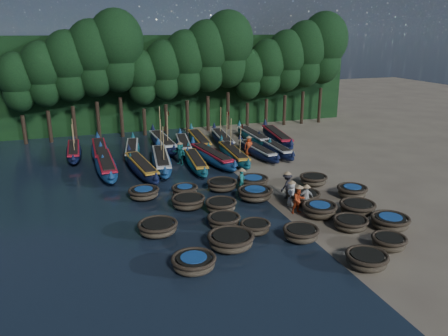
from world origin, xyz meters
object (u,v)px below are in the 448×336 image
object	(u,v)px
coracle_11	(224,221)
long_boat_10	(100,151)
long_boat_13	(184,145)
fisherman_2	(299,199)
coracle_14	(357,208)
fisherman_4	(306,196)
long_boat_12	(163,142)
coracle_24	(313,180)
long_boat_14	(199,141)
coracle_16	(221,205)
long_boat_4	(196,162)
coracle_18	(303,197)
long_boat_3	(161,161)
long_boat_16	(253,137)
coracle_6	(231,240)
long_boat_6	(234,154)
long_boat_7	(257,151)
long_boat_5	(212,157)
coracle_10	(158,227)
coracle_5	(194,263)
fisherman_5	(180,153)
coracle_20	(144,193)
long_boat_9	(74,151)
long_boat_2	(141,167)
coracle_12	(255,227)
long_boat_8	(274,148)
long_boat_1	(106,165)
coracle_3	(367,259)
coracle_21	(185,190)
coracle_13	(319,210)
fisherman_6	(249,145)
coracle_7	(301,233)
fisherman_3	(287,185)
coracle_17	(255,193)
coracle_9	(390,222)
coracle_19	(352,191)
long_boat_11	(132,150)
fisherman_0	(291,193)
coracle_22	(222,185)
coracle_15	(188,202)
coracle_23	(253,181)
coracle_4	(389,242)
long_boat_15	(222,139)

from	to	relation	value
coracle_11	long_boat_10	xyz separation A→B (m)	(-5.54, 16.72, 0.15)
long_boat_13	fisherman_2	world-z (taller)	fisherman_2
coracle_14	fisherman_4	world-z (taller)	fisherman_4
coracle_14	long_boat_12	distance (m)	20.52
coracle_24	long_boat_14	distance (m)	13.91
coracle_16	long_boat_4	distance (m)	9.04
coracle_18	coracle_24	xyz separation A→B (m)	(2.34, 2.74, -0.02)
long_boat_3	long_boat_16	size ratio (longest dim) A/B	1.04
coracle_6	long_boat_16	bearing A→B (deg)	64.49
long_boat_6	long_boat_7	size ratio (longest dim) A/B	1.08
long_boat_5	coracle_14	bearing A→B (deg)	-77.39
coracle_10	long_boat_12	size ratio (longest dim) A/B	0.25
long_boat_4	coracle_5	bearing A→B (deg)	-100.94
fisherman_5	coracle_20	bearing A→B (deg)	-52.44
long_boat_9	long_boat_2	bearing A→B (deg)	-53.00
long_boat_3	coracle_24	bearing A→B (deg)	-31.58
long_boat_2	long_boat_12	distance (m)	7.58
long_boat_2	coracle_12	bearing A→B (deg)	-77.16
coracle_20	long_boat_8	size ratio (longest dim) A/B	0.26
long_boat_1	coracle_3	bearing A→B (deg)	-61.96
coracle_18	coracle_21	bearing A→B (deg)	151.86
coracle_13	long_boat_9	xyz separation A→B (m)	(-13.51, 18.07, 0.04)
fisherman_4	fisherman_6	bearing A→B (deg)	98.14
coracle_7	coracle_14	bearing A→B (deg)	20.94
fisherman_3	coracle_5	bearing A→B (deg)	12.67
coracle_6	long_boat_16	distance (m)	22.07
coracle_11	coracle_17	xyz separation A→B (m)	(3.26, 3.30, 0.03)
coracle_9	coracle_17	distance (m)	8.38
coracle_11	coracle_10	bearing A→B (deg)	174.35
long_boat_4	fisherman_5	bearing A→B (deg)	127.33
coracle_19	long_boat_13	distance (m)	17.06
coracle_20	long_boat_7	world-z (taller)	long_boat_7
long_boat_11	fisherman_0	size ratio (longest dim) A/B	4.31
coracle_13	coracle_5	bearing A→B (deg)	-158.25
coracle_22	long_boat_10	size ratio (longest dim) A/B	0.28
coracle_20	long_boat_11	bearing A→B (deg)	86.44
coracle_15	long_boat_3	distance (m)	8.77
fisherman_0	fisherman_5	xyz separation A→B (m)	(-4.52, 10.85, 0.08)
coracle_21	long_boat_7	world-z (taller)	long_boat_7
long_boat_14	fisherman_6	xyz separation A→B (m)	(3.30, -4.35, 0.33)
coracle_7	long_boat_8	xyz separation A→B (m)	(5.88, 15.73, 0.09)
long_boat_14	fisherman_4	size ratio (longest dim) A/B	4.83
long_boat_5	fisherman_2	world-z (taller)	fisherman_2
long_boat_1	coracle_21	bearing A→B (deg)	-57.61
coracle_20	fisherman_2	bearing A→B (deg)	-32.21
coracle_23	long_boat_3	world-z (taller)	long_boat_3
coracle_7	long_boat_8	bearing A→B (deg)	69.49
coracle_4	long_boat_1	distance (m)	21.40
long_boat_12	long_boat_15	xyz separation A→B (m)	(5.72, -0.38, -0.05)
fisherman_2	long_boat_12	bearing A→B (deg)	100.11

